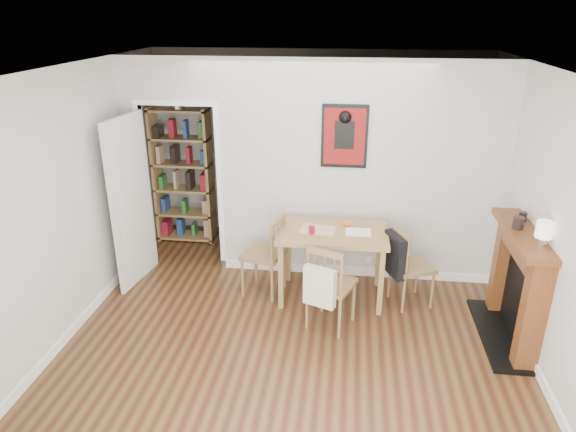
# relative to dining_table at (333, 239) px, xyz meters

# --- Properties ---
(ground) EXTENTS (5.20, 5.20, 0.00)m
(ground) POSITION_rel_dining_table_xyz_m (-0.33, -0.81, -0.72)
(ground) COLOR brown
(ground) RESTS_ON ground
(room_shell) EXTENTS (5.20, 5.20, 5.20)m
(room_shell) POSITION_rel_dining_table_xyz_m (-0.23, 0.54, 0.58)
(room_shell) COLOR silver
(room_shell) RESTS_ON ground
(dining_table) EXTENTS (1.20, 0.76, 0.82)m
(dining_table) POSITION_rel_dining_table_xyz_m (0.00, 0.00, 0.00)
(dining_table) COLOR olive
(dining_table) RESTS_ON ground
(chair_left) EXTENTS (0.58, 0.58, 0.95)m
(chair_left) POSITION_rel_dining_table_xyz_m (-0.78, 0.01, -0.25)
(chair_left) COLOR olive
(chair_left) RESTS_ON ground
(chair_right) EXTENTS (0.62, 0.58, 0.89)m
(chair_right) POSITION_rel_dining_table_xyz_m (0.86, -0.04, -0.26)
(chair_right) COLOR olive
(chair_right) RESTS_ON ground
(chair_front) EXTENTS (0.61, 0.64, 0.94)m
(chair_front) POSITION_rel_dining_table_xyz_m (0.01, -0.59, -0.24)
(chair_front) COLOR olive
(chair_front) RESTS_ON ground
(bookshelf) EXTENTS (0.79, 0.32, 1.89)m
(bookshelf) POSITION_rel_dining_table_xyz_m (-2.13, 1.35, 0.21)
(bookshelf) COLOR olive
(bookshelf) RESTS_ON ground
(fireplace) EXTENTS (0.45, 1.25, 1.16)m
(fireplace) POSITION_rel_dining_table_xyz_m (1.83, -0.56, -0.10)
(fireplace) COLOR brown
(fireplace) RESTS_ON ground
(red_glass) EXTENTS (0.07, 0.07, 0.09)m
(red_glass) POSITION_rel_dining_table_xyz_m (-0.23, -0.09, 0.14)
(red_glass) COLOR maroon
(red_glass) RESTS_ON dining_table
(orange_fruit) EXTENTS (0.07, 0.07, 0.07)m
(orange_fruit) POSITION_rel_dining_table_xyz_m (0.14, 0.14, 0.13)
(orange_fruit) COLOR orange
(orange_fruit) RESTS_ON dining_table
(placemat) EXTENTS (0.41, 0.33, 0.00)m
(placemat) POSITION_rel_dining_table_xyz_m (-0.17, 0.02, 0.10)
(placemat) COLOR beige
(placemat) RESTS_ON dining_table
(notebook) EXTENTS (0.28, 0.21, 0.01)m
(notebook) POSITION_rel_dining_table_xyz_m (0.27, -0.01, 0.11)
(notebook) COLOR white
(notebook) RESTS_ON dining_table
(mantel_lamp) EXTENTS (0.15, 0.15, 0.23)m
(mantel_lamp) POSITION_rel_dining_table_xyz_m (1.84, -0.87, 0.58)
(mantel_lamp) COLOR silver
(mantel_lamp) RESTS_ON fireplace
(ceramic_jar_a) EXTENTS (0.10, 0.10, 0.12)m
(ceramic_jar_a) POSITION_rel_dining_table_xyz_m (1.75, -0.50, 0.50)
(ceramic_jar_a) COLOR black
(ceramic_jar_a) RESTS_ON fireplace
(ceramic_jar_b) EXTENTS (0.07, 0.07, 0.09)m
(ceramic_jar_b) POSITION_rel_dining_table_xyz_m (1.84, -0.31, 0.49)
(ceramic_jar_b) COLOR black
(ceramic_jar_b) RESTS_ON fireplace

